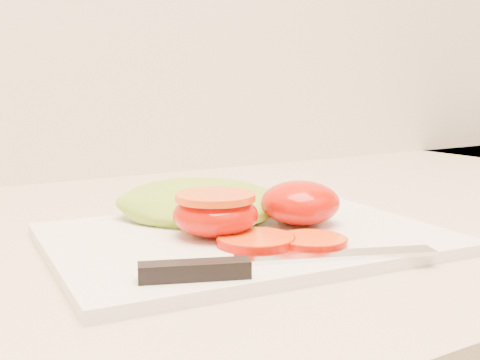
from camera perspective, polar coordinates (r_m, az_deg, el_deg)
cutting_board at (r=0.53m, az=0.58°, el=-5.53°), size 0.35×0.27×0.01m
tomato_half_dome at (r=0.55m, az=5.73°, el=-2.15°), size 0.07×0.07×0.04m
tomato_half_cut at (r=0.51m, az=-2.34°, el=-3.10°), size 0.07×0.07×0.04m
tomato_slice_0 at (r=0.49m, az=1.49°, el=-5.75°), size 0.06×0.06×0.01m
tomato_slice_1 at (r=0.49m, az=6.89°, el=-5.73°), size 0.05×0.05×0.01m
lettuce_leaf_0 at (r=0.58m, az=-3.76°, el=-2.17°), size 0.19×0.18×0.03m
knife at (r=0.42m, az=1.38°, el=-7.95°), size 0.23×0.08×0.01m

